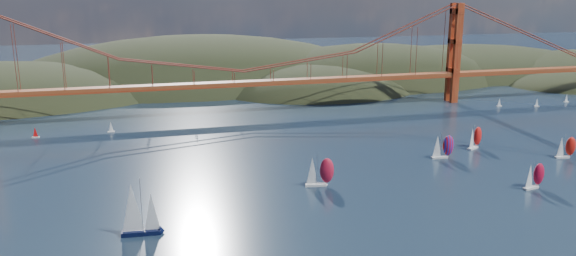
# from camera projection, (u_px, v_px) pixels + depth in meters

# --- Properties ---
(headlands) EXTENTS (725.00, 225.00, 96.00)m
(headlands) POSITION_uv_depth(u_px,v_px,m) (281.00, 98.00, 396.17)
(headlands) COLOR black
(headlands) RESTS_ON ground
(bridge) EXTENTS (552.00, 12.00, 55.00)m
(bridge) POSITION_uv_depth(u_px,v_px,m) (239.00, 51.00, 281.43)
(bridge) COLOR #97421C
(bridge) RESTS_ON ground
(sloop_navy) EXTENTS (10.23, 6.01, 15.64)m
(sloop_navy) POSITION_uv_depth(u_px,v_px,m) (138.00, 210.00, 145.26)
(sloop_navy) COLOR black
(sloop_navy) RESTS_ON ground
(racer_0) EXTENTS (9.51, 4.77, 10.69)m
(racer_0) POSITION_uv_depth(u_px,v_px,m) (319.00, 171.00, 181.90)
(racer_0) COLOR silver
(racer_0) RESTS_ON ground
(racer_1) EXTENTS (8.30, 4.47, 9.30)m
(racer_1) POSITION_uv_depth(u_px,v_px,m) (534.00, 175.00, 179.83)
(racer_1) COLOR silver
(racer_1) RESTS_ON ground
(racer_2) EXTENTS (8.07, 3.37, 9.21)m
(racer_2) POSITION_uv_depth(u_px,v_px,m) (566.00, 147.00, 212.44)
(racer_2) COLOR white
(racer_2) RESTS_ON ground
(racer_3) EXTENTS (8.63, 6.51, 9.74)m
(racer_3) POSITION_uv_depth(u_px,v_px,m) (475.00, 137.00, 225.04)
(racer_3) COLOR white
(racer_3) RESTS_ON ground
(racer_rwb) EXTENTS (8.80, 3.68, 10.04)m
(racer_rwb) POSITION_uv_depth(u_px,v_px,m) (443.00, 146.00, 211.91)
(racer_rwb) COLOR silver
(racer_rwb) RESTS_ON ground
(distant_boat_2) EXTENTS (3.00, 2.00, 4.70)m
(distant_boat_2) POSITION_uv_depth(u_px,v_px,m) (35.00, 132.00, 241.69)
(distant_boat_2) COLOR silver
(distant_boat_2) RESTS_ON ground
(distant_boat_3) EXTENTS (3.00, 2.00, 4.70)m
(distant_boat_3) POSITION_uv_depth(u_px,v_px,m) (111.00, 127.00, 251.06)
(distant_boat_3) COLOR silver
(distant_boat_3) RESTS_ON ground
(distant_boat_4) EXTENTS (3.00, 2.00, 4.70)m
(distant_boat_4) POSITION_uv_depth(u_px,v_px,m) (499.00, 102.00, 306.09)
(distant_boat_4) COLOR silver
(distant_boat_4) RESTS_ON ground
(distant_boat_5) EXTENTS (3.00, 2.00, 4.70)m
(distant_boat_5) POSITION_uv_depth(u_px,v_px,m) (537.00, 102.00, 305.26)
(distant_boat_5) COLOR silver
(distant_boat_5) RESTS_ON ground
(distant_boat_6) EXTENTS (3.00, 2.00, 4.70)m
(distant_boat_6) POSITION_uv_depth(u_px,v_px,m) (567.00, 98.00, 317.48)
(distant_boat_6) COLOR silver
(distant_boat_6) RESTS_ON ground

